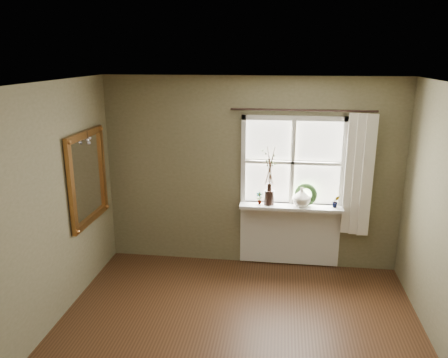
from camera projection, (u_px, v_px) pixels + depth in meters
name	position (u px, v px, depth m)	size (l,w,h in m)	color
ceiling	(232.00, 89.00, 3.40)	(4.50, 4.50, 0.00)	silver
wall_back	(251.00, 173.00, 5.95)	(4.00, 0.10, 2.60)	#6B6446
wall_left	(11.00, 230.00, 4.02)	(0.10, 4.50, 2.60)	#6B6446
window_frame	(292.00, 163.00, 5.76)	(1.36, 0.06, 1.24)	silver
window_sill	(291.00, 207.00, 5.82)	(1.36, 0.26, 0.04)	silver
window_apron	(289.00, 234.00, 6.05)	(1.36, 0.04, 0.88)	silver
dark_jug	(269.00, 197.00, 5.82)	(0.13, 0.13, 0.20)	black
cream_vase	(302.00, 197.00, 5.76)	(0.24, 0.24, 0.25)	silver
wreath	(306.00, 197.00, 5.80)	(0.30, 0.30, 0.07)	#2C4C21
potted_plant_left	(259.00, 198.00, 5.84)	(0.09, 0.06, 0.17)	#2C4C21
potted_plant_right	(336.00, 201.00, 5.72)	(0.09, 0.07, 0.16)	#2C4C21
curtain	(358.00, 175.00, 5.59)	(0.36, 0.12, 1.59)	beige
curtain_rod	(303.00, 110.00, 5.50)	(0.03, 0.03, 1.84)	black
gilt_mirror	(88.00, 177.00, 5.39)	(0.10, 0.97, 1.16)	white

